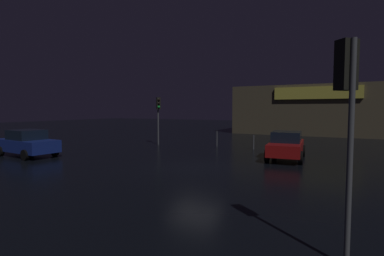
{
  "coord_description": "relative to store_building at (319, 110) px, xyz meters",
  "views": [
    {
      "loc": [
        6.5,
        -12.7,
        2.88
      ],
      "look_at": [
        -1.78,
        3.05,
        1.74
      ],
      "focal_mm": 27.19,
      "sensor_mm": 36.0,
      "label": 1
    }
  ],
  "objects": [
    {
      "name": "traffic_signal_main",
      "position": [
        -10.71,
        -18.05,
        0.08
      ],
      "size": [
        0.42,
        0.42,
        3.85
      ],
      "color": "#595B60",
      "rests_on": "ground"
    },
    {
      "name": "bollard_kerb_b",
      "position": [
        -6.09,
        -16.81,
        -2.19
      ],
      "size": [
        0.08,
        0.08,
        1.2
      ],
      "primitive_type": "cylinder",
      "color": "#595B60",
      "rests_on": "ground"
    },
    {
      "name": "car_far",
      "position": [
        -14.64,
        -26.6,
        -1.98
      ],
      "size": [
        4.43,
        2.28,
        1.63
      ],
      "color": "navy",
      "rests_on": "ground"
    },
    {
      "name": "store_building",
      "position": [
        0.0,
        0.0,
        0.0
      ],
      "size": [
        18.57,
        9.29,
        5.57
      ],
      "color": "brown",
      "rests_on": "ground"
    },
    {
      "name": "bollard_kerb_a",
      "position": [
        -3.1,
        -17.12,
        -2.27
      ],
      "size": [
        0.09,
        0.09,
        1.04
      ],
      "primitive_type": "cylinder",
      "color": "#595B60",
      "rests_on": "ground"
    },
    {
      "name": "car_near",
      "position": [
        -0.28,
        -20.29,
        -1.98
      ],
      "size": [
        2.22,
        4.44,
        1.6
      ],
      "color": "#A51414",
      "rests_on": "ground"
    },
    {
      "name": "traffic_signal_cross_left",
      "position": [
        2.67,
        -31.65,
        0.41
      ],
      "size": [
        0.42,
        0.42,
        4.13
      ],
      "color": "#595B60",
      "rests_on": "ground"
    },
    {
      "name": "ground_plane",
      "position": [
        -3.83,
        -24.93,
        -2.79
      ],
      "size": [
        120.0,
        120.0,
        0.0
      ],
      "primitive_type": "plane",
      "color": "black"
    }
  ]
}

